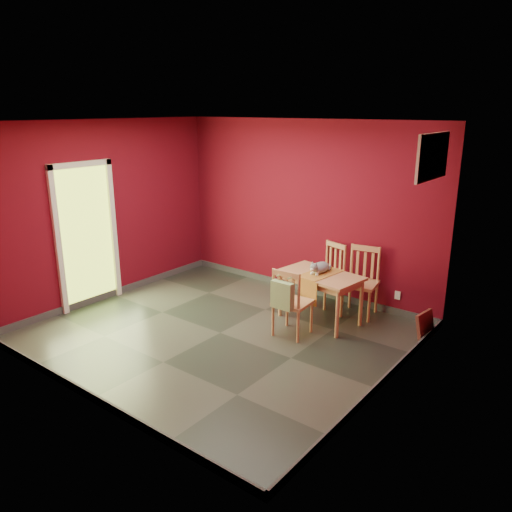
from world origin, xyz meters
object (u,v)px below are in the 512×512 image
Objects in this scene: dining_table at (320,280)px; cat at (321,265)px; tote_bag at (282,295)px; picture_frame at (425,326)px; chair_far_left at (328,273)px; chair_far_right at (361,281)px; chair_near at (291,301)px.

cat reaches higher than dining_table.
picture_frame is at bearing 39.90° from tote_bag.
dining_table is 1.47m from picture_frame.
chair_far_left is 0.72m from cat.
cat is at bearing -124.39° from chair_far_right.
dining_table is 3.16× the size of picture_frame.
cat is 1.08× the size of picture_frame.
chair_far_left reaches higher than dining_table.
picture_frame is (1.61, -0.32, -0.29)m from chair_far_left.
chair_near reaches higher than tote_bag.
chair_far_right is at bearing 167.08° from picture_frame.
chair_far_right reaches higher than tote_bag.
chair_far_left reaches higher than chair_near.
dining_table is 0.71m from chair_far_left.
chair_far_right is (0.33, 0.57, -0.10)m from dining_table.
tote_bag is 1.12× the size of picture_frame.
cat is (0.22, -0.61, 0.32)m from chair_far_left.
tote_bag is (-0.38, -1.42, 0.12)m from chair_far_right.
chair_far_left is 1.29m from chair_near.
chair_near is at bearing -145.97° from picture_frame.
chair_far_left is 2.21× the size of tote_bag.
chair_far_left is 2.48× the size of picture_frame.
chair_near is 2.20× the size of tote_bag.
picture_frame is (1.42, 0.96, -0.29)m from chair_near.
chair_far_right is 1.26m from chair_near.
tote_bag is at bearing -86.77° from cat.
tote_bag is at bearing -93.01° from dining_table.
dining_table reaches higher than picture_frame.
dining_table is 0.67m from chair_far_right.
chair_near is 1.74m from picture_frame.
tote_bag reaches higher than dining_table.
dining_table is 1.20× the size of chair_far_right.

